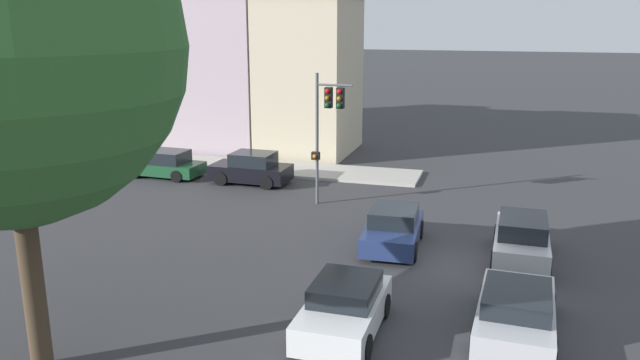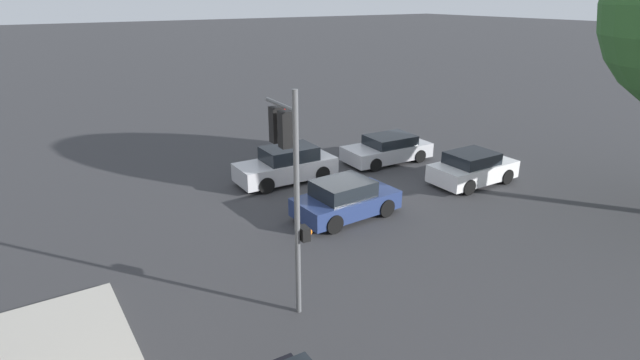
{
  "view_description": "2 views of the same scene",
  "coord_description": "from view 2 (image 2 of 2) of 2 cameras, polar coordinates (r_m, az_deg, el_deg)",
  "views": [
    {
      "loc": [
        -20.35,
        -1.37,
        8.17
      ],
      "look_at": [
        2.33,
        5.27,
        2.04
      ],
      "focal_mm": 35.0,
      "sensor_mm": 36.0,
      "label": 1
    },
    {
      "loc": [
        11.31,
        16.11,
        7.89
      ],
      "look_at": [
        2.55,
        2.46,
        1.83
      ],
      "focal_mm": 28.0,
      "sensor_mm": 36.0,
      "label": 2
    }
  ],
  "objects": [
    {
      "name": "crossing_car_2",
      "position": [
        18.68,
        2.91,
        -2.24
      ],
      "size": [
        4.01,
        2.12,
        1.45
      ],
      "rotation": [
        0.0,
        0.0,
        3.18
      ],
      "color": "navy",
      "rests_on": "ground_plane"
    },
    {
      "name": "crossing_car_1",
      "position": [
        22.23,
        -3.84,
        1.68
      ],
      "size": [
        4.49,
        1.98,
        1.58
      ],
      "rotation": [
        0.0,
        0.0,
        -0.02
      ],
      "color": "#B7B7BC",
      "rests_on": "ground_plane"
    },
    {
      "name": "crossing_car_0",
      "position": [
        25.13,
        7.72,
        3.52
      ],
      "size": [
        4.47,
        2.21,
        1.33
      ],
      "rotation": [
        0.0,
        0.0,
        -0.05
      ],
      "color": "#B7B7BC",
      "rests_on": "ground_plane"
    },
    {
      "name": "crossing_car_3",
      "position": [
        22.97,
        17.04,
        1.27
      ],
      "size": [
        3.93,
        2.0,
        1.44
      ],
      "rotation": [
        0.0,
        0.0,
        3.13
      ],
      "color": "silver",
      "rests_on": "ground_plane"
    },
    {
      "name": "traffic_signal",
      "position": [
        12.26,
        -3.57,
        2.19
      ],
      "size": [
        0.53,
        1.8,
        5.89
      ],
      "rotation": [
        0.0,
        0.0,
        3.08
      ],
      "color": "#515456",
      "rests_on": "ground_plane"
    },
    {
      "name": "ground_plane",
      "position": [
        21.21,
        2.21,
        -1.39
      ],
      "size": [
        300.0,
        300.0,
        0.0
      ],
      "primitive_type": "plane",
      "color": "#333335"
    }
  ]
}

